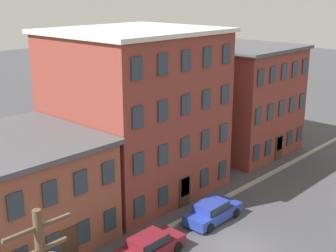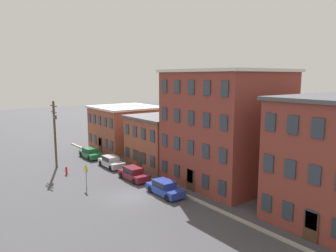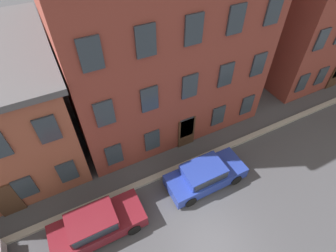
# 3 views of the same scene
# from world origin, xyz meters

# --- Properties ---
(ground_plane) EXTENTS (200.00, 200.00, 0.00)m
(ground_plane) POSITION_xyz_m (0.00, 0.00, 0.00)
(ground_plane) COLOR #424247
(kerb_strip) EXTENTS (56.00, 0.36, 0.16)m
(kerb_strip) POSITION_xyz_m (0.00, 4.50, 0.08)
(kerb_strip) COLOR #9E998E
(kerb_strip) RESTS_ON ground_plane
(apartment_corner) EXTENTS (10.16, 9.72, 6.89)m
(apartment_corner) POSITION_xyz_m (-19.60, 10.60, 3.46)
(apartment_corner) COLOR brown
(apartment_corner) RESTS_ON ground_plane
(apartment_midblock) EXTENTS (8.61, 9.91, 6.52)m
(apartment_midblock) POSITION_xyz_m (-8.00, 10.70, 3.27)
(apartment_midblock) COLOR brown
(apartment_midblock) RESTS_ON ground_plane
(apartment_far) EXTENTS (11.82, 10.50, 12.43)m
(apartment_far) POSITION_xyz_m (2.05, 10.99, 6.23)
(apartment_far) COLOR brown
(apartment_far) RESTS_ON ground_plane
(car_green) EXTENTS (4.40, 1.92, 1.43)m
(car_green) POSITION_xyz_m (-16.96, 3.14, 0.75)
(car_green) COLOR #1E6638
(car_green) RESTS_ON ground_plane
(car_silver) EXTENTS (4.40, 1.92, 1.43)m
(car_silver) POSITION_xyz_m (-10.75, 3.35, 0.75)
(car_silver) COLOR #B7B7BC
(car_silver) RESTS_ON ground_plane
(car_maroon) EXTENTS (4.40, 1.92, 1.43)m
(car_maroon) POSITION_xyz_m (-4.48, 3.03, 0.75)
(car_maroon) COLOR maroon
(car_maroon) RESTS_ON ground_plane
(car_blue) EXTENTS (4.40, 1.92, 1.43)m
(car_blue) POSITION_xyz_m (1.56, 3.05, 0.75)
(car_blue) COLOR #233899
(car_blue) RESTS_ON ground_plane
(caution_sign) EXTENTS (0.98, 0.08, 2.50)m
(caution_sign) POSITION_xyz_m (-5.12, -2.41, 1.67)
(caution_sign) COLOR slate
(caution_sign) RESTS_ON ground_plane
(utility_pole) EXTENTS (2.40, 0.44, 8.62)m
(utility_pole) POSITION_xyz_m (-14.70, -2.46, 4.85)
(utility_pole) COLOR brown
(utility_pole) RESTS_ON ground_plane
(fire_hydrant) EXTENTS (0.24, 0.34, 0.96)m
(fire_hydrant) POSITION_xyz_m (-11.00, -2.48, 0.48)
(fire_hydrant) COLOR red
(fire_hydrant) RESTS_ON ground_plane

